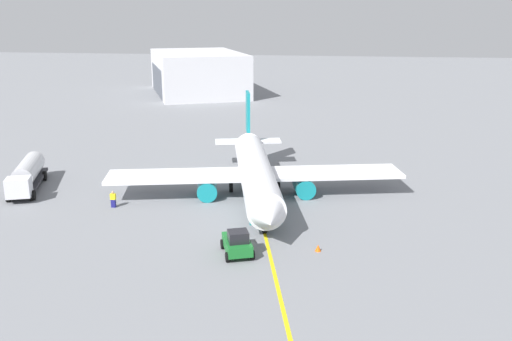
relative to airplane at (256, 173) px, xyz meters
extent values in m
plane|color=slate|center=(0.51, 0.12, -2.56)|extent=(400.00, 400.00, 0.00)
cylinder|color=white|center=(0.51, 0.12, 0.18)|extent=(23.76, 8.69, 3.47)
cube|color=teal|center=(0.51, 0.12, -0.77)|extent=(22.34, 7.79, 0.97)
cone|color=white|center=(13.28, 3.07, 0.18)|extent=(3.94, 3.98, 3.33)
cone|color=white|center=(-12.89, -2.98, 0.53)|extent=(5.13, 3.91, 2.95)
cube|color=teal|center=(-12.26, -2.83, 4.31)|extent=(3.20, 1.07, 5.20)
cube|color=white|center=(-12.26, -2.83, 0.58)|extent=(4.23, 8.72, 0.24)
cube|color=white|center=(-0.46, -0.11, -0.25)|extent=(11.80, 31.90, 0.36)
cylinder|color=teal|center=(-0.85, 5.14, -1.50)|extent=(3.59, 2.77, 2.10)
cylinder|color=teal|center=(1.49, -4.99, -1.50)|extent=(3.59, 2.77, 2.10)
cylinder|color=#4C4C51|center=(10.09, 2.33, -1.43)|extent=(0.24, 0.24, 1.14)
cylinder|color=black|center=(10.09, 2.33, -2.01)|extent=(1.16, 0.64, 1.10)
cylinder|color=#4C4C51|center=(-2.02, 2.20, -1.43)|extent=(0.24, 0.24, 1.14)
cylinder|color=black|center=(-2.02, 2.20, -2.01)|extent=(1.16, 0.64, 1.10)
cylinder|color=#4C4C51|center=(-0.85, -2.87, -1.43)|extent=(0.24, 0.24, 1.14)
cylinder|color=black|center=(-0.85, -2.87, -2.01)|extent=(1.16, 0.64, 1.10)
cube|color=#2D2D33|center=(1.07, -25.69, -1.86)|extent=(10.87, 6.00, 0.30)
cube|color=silver|center=(5.70, -24.00, -0.91)|extent=(2.70, 2.94, 2.00)
cube|color=black|center=(6.54, -23.69, -0.51)|extent=(0.84, 1.93, 0.90)
cylinder|color=silver|center=(0.50, -25.90, -0.56)|extent=(8.17, 4.86, 2.30)
cylinder|color=black|center=(4.89, -22.97, -2.01)|extent=(1.15, 0.71, 1.10)
cylinder|color=black|center=(5.75, -25.31, -2.01)|extent=(1.15, 0.71, 1.10)
cylinder|color=black|center=(-1.95, -25.46, -2.01)|extent=(1.15, 0.71, 1.10)
cylinder|color=black|center=(-1.09, -27.81, -2.01)|extent=(1.15, 0.71, 1.10)
cube|color=#196B28|center=(14.80, 0.69, -1.71)|extent=(4.07, 3.13, 0.90)
cube|color=black|center=(15.27, 0.87, -0.81)|extent=(1.87, 1.99, 0.90)
cylinder|color=black|center=(13.93, -0.70, -2.16)|extent=(0.85, 0.56, 0.80)
cylinder|color=black|center=(13.23, 1.18, -2.16)|extent=(0.85, 0.56, 0.80)
cylinder|color=black|center=(16.36, 0.21, -2.16)|extent=(0.85, 0.56, 0.80)
cylinder|color=black|center=(15.67, 2.09, -2.16)|extent=(0.85, 0.56, 0.80)
cube|color=navy|center=(5.69, -13.76, -2.13)|extent=(0.32, 0.44, 0.85)
cube|color=yellow|center=(5.69, -13.76, -1.41)|extent=(0.36, 0.52, 0.60)
sphere|color=tan|center=(5.69, -13.76, -0.97)|extent=(0.24, 0.24, 0.24)
cone|color=#F2590F|center=(13.27, 7.25, -2.27)|extent=(0.51, 0.51, 0.56)
cube|color=silver|center=(-74.93, -25.54, 2.40)|extent=(37.03, 30.73, 9.91)
cube|color=#4C515B|center=(-70.98, -34.55, 0.91)|extent=(20.48, 9.10, 6.54)
cube|color=yellow|center=(0.51, 0.12, -2.55)|extent=(58.62, 13.83, 0.01)
camera|label=1|loc=(55.16, 8.31, 16.50)|focal=38.24mm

